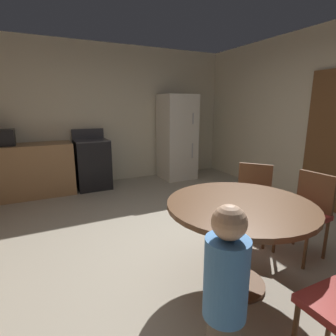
{
  "coord_description": "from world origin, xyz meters",
  "views": [
    {
      "loc": [
        -1.18,
        -2.21,
        1.53
      ],
      "look_at": [
        0.28,
        0.72,
        0.76
      ],
      "focal_mm": 28.29,
      "sensor_mm": 36.0,
      "label": 1
    }
  ],
  "objects_px": {
    "refrigerator": "(177,137)",
    "person_child": "(225,301)",
    "chair_east": "(307,209)",
    "chair_northeast": "(253,197)",
    "dining_table": "(239,221)",
    "oven_range": "(92,164)"
  },
  "relations": [
    {
      "from": "oven_range",
      "to": "refrigerator",
      "type": "distance_m",
      "value": 1.83
    },
    {
      "from": "refrigerator",
      "to": "chair_east",
      "type": "relative_size",
      "value": 2.02
    },
    {
      "from": "refrigerator",
      "to": "chair_east",
      "type": "xyz_separation_m",
      "value": [
        -0.27,
        -3.31,
        -0.38
      ]
    },
    {
      "from": "dining_table",
      "to": "person_child",
      "type": "xyz_separation_m",
      "value": [
        -0.68,
        -0.67,
        -0.02
      ]
    },
    {
      "from": "dining_table",
      "to": "chair_east",
      "type": "relative_size",
      "value": 1.38
    },
    {
      "from": "dining_table",
      "to": "chair_east",
      "type": "bearing_deg",
      "value": 4.36
    },
    {
      "from": "chair_northeast",
      "to": "person_child",
      "type": "xyz_separation_m",
      "value": [
        -1.42,
        -1.28,
        0.08
      ]
    },
    {
      "from": "refrigerator",
      "to": "person_child",
      "type": "xyz_separation_m",
      "value": [
        -1.91,
        -4.05,
        -0.3
      ]
    },
    {
      "from": "chair_northeast",
      "to": "chair_east",
      "type": "bearing_deg",
      "value": 72.44
    },
    {
      "from": "oven_range",
      "to": "chair_northeast",
      "type": "relative_size",
      "value": 1.26
    },
    {
      "from": "chair_northeast",
      "to": "dining_table",
      "type": "bearing_deg",
      "value": 0.0
    },
    {
      "from": "person_child",
      "to": "dining_table",
      "type": "bearing_deg",
      "value": -0.0
    },
    {
      "from": "oven_range",
      "to": "dining_table",
      "type": "xyz_separation_m",
      "value": [
        0.55,
        -3.44,
        0.14
      ]
    },
    {
      "from": "oven_range",
      "to": "dining_table",
      "type": "bearing_deg",
      "value": -80.99
    },
    {
      "from": "oven_range",
      "to": "chair_east",
      "type": "distance_m",
      "value": 3.69
    },
    {
      "from": "chair_northeast",
      "to": "chair_east",
      "type": "height_order",
      "value": "same"
    },
    {
      "from": "dining_table",
      "to": "chair_east",
      "type": "xyz_separation_m",
      "value": [
        0.96,
        0.07,
        -0.1
      ]
    },
    {
      "from": "oven_range",
      "to": "person_child",
      "type": "relative_size",
      "value": 1.01
    },
    {
      "from": "person_child",
      "to": "chair_northeast",
      "type": "bearing_deg",
      "value": -2.62
    },
    {
      "from": "chair_east",
      "to": "chair_northeast",
      "type": "bearing_deg",
      "value": -72.44
    },
    {
      "from": "chair_northeast",
      "to": "person_child",
      "type": "bearing_deg",
      "value": 2.59
    },
    {
      "from": "refrigerator",
      "to": "dining_table",
      "type": "relative_size",
      "value": 1.46
    }
  ]
}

